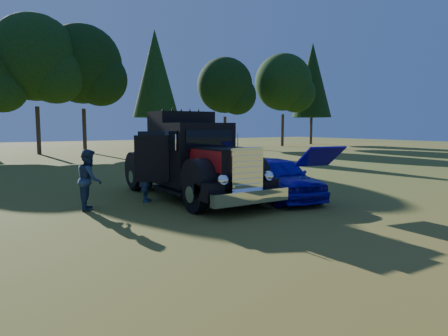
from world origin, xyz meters
TOP-DOWN VIEW (x-y plane):
  - ground at (0.00, 0.00)m, footprint 120.00×120.00m
  - diamond_t_truck at (0.95, 2.65)m, footprint 3.27×7.16m
  - hotrod_coupe at (3.34, 1.05)m, footprint 2.48×4.53m
  - spectator_near at (-0.60, 3.01)m, footprint 0.74×0.83m
  - spectator_far at (-2.51, 2.74)m, footprint 0.90×1.04m

SIDE VIEW (x-z plane):
  - ground at x=0.00m, z-range 0.00..0.00m
  - hotrod_coupe at x=3.34m, z-range -0.21..1.68m
  - spectator_far at x=-2.51m, z-range 0.00..1.81m
  - spectator_near at x=-0.60m, z-range 0.00..1.91m
  - diamond_t_truck at x=0.95m, z-range -0.22..2.78m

